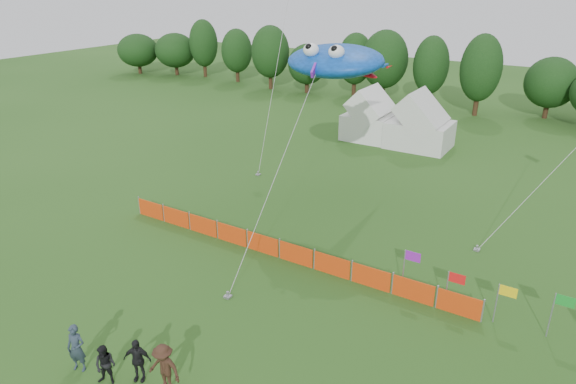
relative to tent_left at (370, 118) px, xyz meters
The scene contains 12 objects.
treeline 16.79m from the tent_left, 58.96° to the left, with size 104.57×8.78×8.36m.
tent_left is the anchor object (origin of this frame).
tent_right 4.56m from the tent_left, ahead, with size 5.06×4.05×3.57m.
barrier_fence 22.27m from the tent_left, 78.07° to the right, with size 19.90×0.06×1.00m.
flag_row 26.92m from the tent_left, 53.10° to the right, with size 10.73×0.65×2.24m.
spectator_a 32.45m from the tent_left, 85.05° to the right, with size 0.69×0.45×1.89m, color #273441.
spectator_b 32.53m from the tent_left, 82.55° to the right, with size 0.76×0.59×1.56m, color black.
spectator_c 32.03m from the tent_left, 78.83° to the right, with size 1.22×0.70×1.88m, color #362015.
spectator_d 31.94m from the tent_left, 80.96° to the right, with size 0.99×0.41×1.69m, color black.
stingray_kite 16.49m from the tent_left, 74.84° to the right, with size 7.21×19.36×10.00m.
small_kite_white 17.96m from the tent_left, 29.27° to the right, with size 4.46×10.01×5.09m.
small_kite_dark 11.02m from the tent_left, 115.41° to the right, with size 2.20×7.27×13.06m.
Camera 1 is at (10.03, -10.12, 13.19)m, focal length 32.00 mm.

